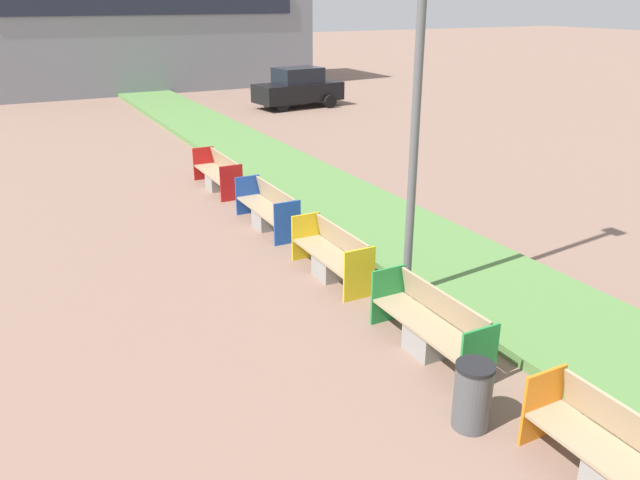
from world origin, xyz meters
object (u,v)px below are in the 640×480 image
Objects in this scene: bench_yellow_frame at (332,258)px; litter_bin at (473,396)px; bench_blue_frame at (268,212)px; bench_red_frame at (219,176)px; bench_orange_frame at (624,469)px; street_lamp_post at (421,26)px; parked_car_distant at (298,88)px; bench_green_frame at (430,329)px.

litter_bin is (-0.61, -4.67, 0.07)m from bench_yellow_frame.
bench_blue_frame is (0.00, 3.08, 0.01)m from bench_yellow_frame.
bench_red_frame is (0.00, 6.53, 0.01)m from bench_yellow_frame.
bench_red_frame is at bearing 89.99° from bench_orange_frame.
bench_yellow_frame is 0.26× the size of street_lamp_post.
bench_orange_frame is at bearing -90.01° from bench_red_frame.
litter_bin is at bearing -117.25° from parked_car_distant.
bench_green_frame is 6.10m from bench_blue_frame.
bench_blue_frame is 2.66× the size of litter_bin.
bench_yellow_frame is 0.91× the size of bench_blue_frame.
street_lamp_post is at bearing 67.68° from bench_green_frame.
bench_orange_frame is 0.95× the size of bench_red_frame.
bench_yellow_frame is 0.49× the size of parked_car_distant.
litter_bin is (-0.62, -1.65, 0.07)m from bench_green_frame.
street_lamp_post is (0.61, 4.79, 4.18)m from bench_orange_frame.
parked_car_distant is (7.32, 19.46, -3.64)m from street_lamp_post.
bench_green_frame is at bearing -89.98° from bench_yellow_frame.
bench_blue_frame is at bearing 89.99° from bench_orange_frame.
bench_red_frame is (0.00, 12.87, 0.00)m from bench_orange_frame.
litter_bin is 0.11× the size of street_lamp_post.
bench_yellow_frame is at bearing -120.41° from parked_car_distant.
street_lamp_post is at bearing -85.69° from bench_red_frame.
bench_orange_frame is 1.01× the size of bench_green_frame.
bench_green_frame is 0.51× the size of parked_car_distant.
bench_orange_frame is 12.87m from bench_red_frame.
bench_orange_frame is 1.06× the size of bench_yellow_frame.
parked_car_distant reaches higher than bench_orange_frame.
bench_green_frame is 0.27× the size of street_lamp_post.
bench_yellow_frame is 2.43× the size of litter_bin.
bench_red_frame is at bearing 89.99° from bench_green_frame.
bench_orange_frame is 9.41m from bench_blue_frame.
bench_yellow_frame is 4.71m from litter_bin.
bench_green_frame reaches higher than litter_bin.
bench_blue_frame is at bearing -90.01° from bench_red_frame.
bench_orange_frame is 6.33m from bench_yellow_frame.
bench_orange_frame is 2.56× the size of litter_bin.
bench_green_frame and bench_blue_frame have the same top height.
parked_car_distant reaches higher than bench_red_frame.
street_lamp_post is at bearing -117.15° from parked_car_distant.
bench_orange_frame and bench_yellow_frame have the same top height.
street_lamp_post reaches higher than bench_orange_frame.
bench_orange_frame is at bearing -89.99° from bench_yellow_frame.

